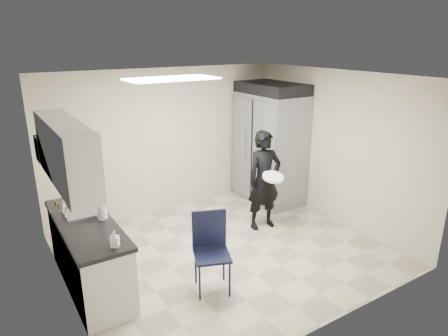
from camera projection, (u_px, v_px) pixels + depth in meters
floor at (226, 251)px, 6.08m from camera, size 4.50×4.50×0.00m
ceiling at (226, 77)px, 5.27m from camera, size 4.50×4.50×0.00m
back_wall at (167, 141)px, 7.28m from camera, size 4.50×0.00×4.50m
left_wall at (59, 203)px, 4.53m from camera, size 0.00×4.00×4.00m
right_wall at (336, 147)px, 6.82m from camera, size 0.00×4.00×4.00m
ceiling_panel at (172, 79)px, 5.30m from camera, size 1.20×0.60×0.02m
lower_counter at (89, 256)px, 5.11m from camera, size 0.60×1.90×0.86m
countertop at (85, 223)px, 4.97m from camera, size 0.64×1.95×0.05m
sink at (82, 217)px, 5.19m from camera, size 0.42×0.40×0.14m
faucet at (65, 210)px, 5.04m from camera, size 0.02×0.02×0.24m
upper_cabinets at (66, 152)px, 4.62m from camera, size 0.35×1.80×0.75m
towel_dispenser at (45, 148)px, 5.57m from camera, size 0.22×0.30×0.35m
notice_sticker_left at (59, 207)px, 4.64m from camera, size 0.00×0.12×0.07m
notice_sticker_right at (56, 204)px, 4.81m from camera, size 0.00×0.12×0.07m
commercial_fridge at (270, 148)px, 7.71m from camera, size 0.80×1.35×2.10m
fridge_compressor at (272, 88)px, 7.35m from camera, size 0.80×1.35×0.20m
folding_chair at (212, 255)px, 4.99m from camera, size 0.57×0.57×0.99m
man_tuxedo at (264, 180)px, 6.61m from camera, size 0.65×0.46×1.68m
bucket_lid at (273, 177)px, 6.35m from camera, size 0.37×0.37×0.04m
soap_bottle_a at (102, 207)px, 4.97m from camera, size 0.13×0.13×0.34m
soap_bottle_b at (115, 239)px, 4.34m from camera, size 0.12×0.12×0.19m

